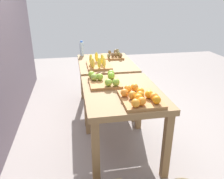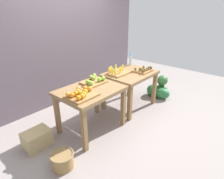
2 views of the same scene
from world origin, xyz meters
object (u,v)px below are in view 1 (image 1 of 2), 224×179
(kiwi_bin, at_px, (113,56))
(orange_bin, at_px, (140,97))
(display_table_left, at_px, (122,100))
(water_bottle, at_px, (82,49))
(apple_bin, at_px, (104,80))
(display_table_right, at_px, (106,69))
(banana_crate, at_px, (98,64))
(watermelon_pile, at_px, (111,78))

(kiwi_bin, bearing_deg, orange_bin, 178.20)
(display_table_left, height_order, water_bottle, water_bottle)
(display_table_left, distance_m, apple_bin, 0.32)
(kiwi_bin, bearing_deg, water_bottle, 65.43)
(display_table_right, relative_size, kiwi_bin, 2.89)
(banana_crate, height_order, watermelon_pile, banana_crate)
(apple_bin, distance_m, water_bottle, 1.35)
(kiwi_bin, relative_size, watermelon_pile, 0.53)
(kiwi_bin, bearing_deg, watermelon_pile, -6.42)
(display_table_right, bearing_deg, orange_bin, -175.76)
(water_bottle, bearing_deg, kiwi_bin, -114.57)
(water_bottle, bearing_deg, watermelon_pile, -49.97)
(kiwi_bin, bearing_deg, banana_crate, 147.36)
(orange_bin, relative_size, banana_crate, 1.00)
(apple_bin, bearing_deg, banana_crate, -0.68)
(display_table_left, distance_m, watermelon_pile, 2.11)
(banana_crate, relative_size, water_bottle, 1.80)
(banana_crate, xyz_separation_m, water_bottle, (0.69, 0.18, 0.07))
(display_table_right, xyz_separation_m, kiwi_bin, (0.23, -0.16, 0.15))
(display_table_right, xyz_separation_m, banana_crate, (-0.24, 0.14, 0.16))
(banana_crate, bearing_deg, display_table_right, -30.86)
(banana_crate, bearing_deg, watermelon_pile, -18.02)
(orange_bin, height_order, banana_crate, banana_crate)
(water_bottle, bearing_deg, orange_bin, -166.91)
(banana_crate, distance_m, kiwi_bin, 0.55)
(display_table_right, relative_size, watermelon_pile, 1.53)
(orange_bin, distance_m, apple_bin, 0.58)
(watermelon_pile, bearing_deg, kiwi_bin, 173.58)
(display_table_right, xyz_separation_m, apple_bin, (-0.89, 0.15, 0.16))
(banana_crate, relative_size, watermelon_pile, 0.65)
(display_table_left, height_order, orange_bin, orange_bin)
(display_table_right, xyz_separation_m, orange_bin, (-1.41, -0.10, 0.16))
(apple_bin, bearing_deg, watermelon_pile, -12.01)
(watermelon_pile, bearing_deg, display_table_left, 173.47)
(banana_crate, xyz_separation_m, kiwi_bin, (0.47, -0.30, -0.01))
(orange_bin, bearing_deg, water_bottle, 13.09)
(display_table_right, distance_m, water_bottle, 0.60)
(orange_bin, distance_m, kiwi_bin, 1.63)
(water_bottle, xyz_separation_m, watermelon_pile, (0.47, -0.56, -0.71))
(display_table_right, bearing_deg, water_bottle, 36.14)
(display_table_left, height_order, kiwi_bin, kiwi_bin)
(kiwi_bin, relative_size, water_bottle, 1.48)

